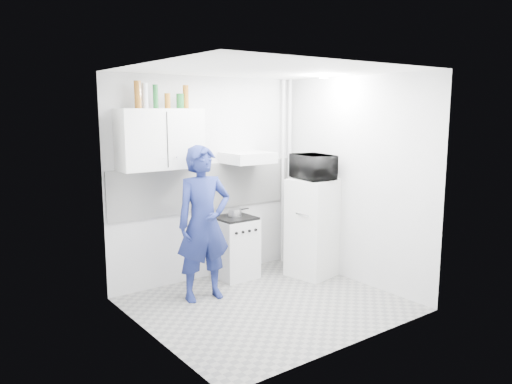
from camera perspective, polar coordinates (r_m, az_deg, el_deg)
floor at (r=5.82m, az=1.36°, el=-12.69°), size 2.80×2.80×0.00m
ceiling at (r=5.40m, az=1.47°, el=13.78°), size 2.80×2.80×0.00m
wall_back at (r=6.48m, az=-5.42°, el=1.49°), size 2.80×0.00×2.80m
wall_left at (r=4.74m, az=-12.03°, el=-1.60°), size 0.00×2.60×2.60m
wall_right at (r=6.41m, az=11.31°, el=1.26°), size 0.00×2.60×2.60m
person at (r=5.76m, az=-6.00°, el=-3.60°), size 0.71×0.52×1.79m
stove at (r=6.58m, az=-2.41°, el=-6.42°), size 0.49×0.49×0.78m
fridge at (r=6.63m, az=6.45°, el=-4.07°), size 0.63×0.63×1.30m
stove_top at (r=6.49m, az=-2.44°, el=-2.96°), size 0.47×0.47×0.03m
saucepan at (r=6.51m, az=-2.43°, el=-2.35°), size 0.17×0.17×0.10m
microwave at (r=6.49m, az=6.58°, el=2.87°), size 0.63×0.48×0.32m
bottle_b at (r=5.80m, az=-13.36°, el=10.78°), size 0.08×0.08×0.30m
bottle_c at (r=5.83m, az=-12.57°, el=10.67°), size 0.07×0.07×0.28m
bottle_d at (r=5.89m, az=-11.41°, el=10.65°), size 0.06×0.06×0.27m
canister_a at (r=5.95m, az=-10.09°, el=10.22°), size 0.07×0.07×0.17m
canister_b at (r=6.03m, az=-8.67°, el=10.24°), size 0.09×0.09×0.17m
bottle_e at (r=6.07m, az=-8.03°, el=10.72°), size 0.07×0.07×0.27m
upper_cabinet at (r=5.92m, az=-10.87°, el=5.97°), size 1.00×0.35×0.70m
range_hood at (r=6.49m, az=-0.90°, el=3.94°), size 0.60×0.50×0.14m
backsplash at (r=6.48m, az=-5.34°, el=0.60°), size 2.74×0.03×0.60m
pipe_a at (r=7.17m, az=3.82°, el=2.28°), size 0.05×0.05×2.60m
pipe_b at (r=7.10m, az=3.09°, el=2.21°), size 0.04×0.04×2.60m
ceiling_spot_fixture at (r=6.21m, az=7.75°, el=12.85°), size 0.10×0.10×0.02m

